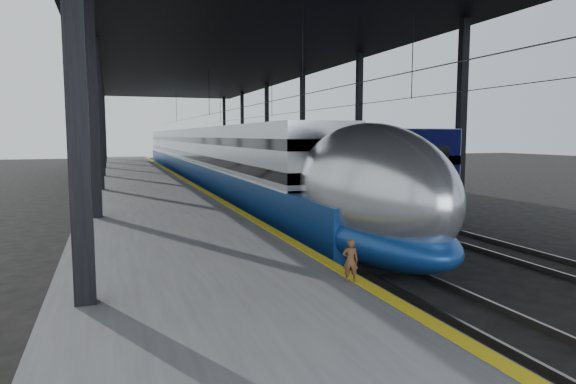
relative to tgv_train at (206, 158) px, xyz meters
name	(u,v)px	position (x,y,z in m)	size (l,w,h in m)	color
ground	(299,264)	(-2.00, -26.97, -2.07)	(160.00, 160.00, 0.00)	black
platform	(140,188)	(-5.50, -6.97, -1.57)	(6.00, 80.00, 1.00)	#4C4C4F
yellow_strip	(184,179)	(-2.70, -6.97, -1.06)	(0.30, 80.00, 0.01)	gold
rails	(259,190)	(2.50, -6.97, -1.99)	(6.52, 80.00, 0.16)	slate
canopy	(221,56)	(-0.10, -6.97, 7.05)	(18.00, 75.00, 9.47)	black
tgv_train	(206,158)	(0.00, 0.00, 0.00)	(3.09, 65.20, 4.42)	#B9BBC1
second_train	(253,155)	(5.00, 3.86, 0.04)	(3.03, 56.05, 4.17)	navy
child	(350,261)	(-2.90, -32.31, -0.64)	(0.31, 0.21, 0.86)	#53341B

